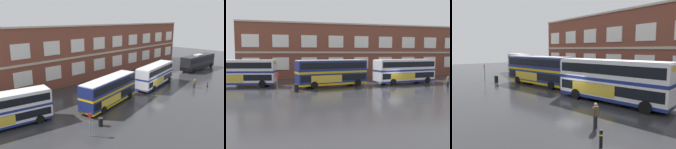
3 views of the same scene
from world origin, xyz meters
The scene contains 10 objects.
ground_plane centered at (0.00, 2.00, 0.00)m, with size 120.00×120.00×0.00m, color #2B2B2D.
brick_terminal_building centered at (2.22, 17.98, 5.46)m, with size 54.95×8.19×11.22m.
double_decker_near centered at (-23.48, 5.61, 2.15)m, with size 11.29×4.68×4.07m.
double_decker_middle centered at (-9.62, 1.98, 2.15)m, with size 11.28×4.52×4.07m.
double_decker_far centered at (3.08, 2.46, 2.15)m, with size 11.27×4.33×4.07m.
touring_coach centered at (22.16, 2.62, 1.91)m, with size 12.15×3.56×3.80m.
waiting_passenger centered at (6.79, -3.54, 0.93)m, with size 0.33×0.64×1.70m.
bus_stand_flag centered at (-17.80, -3.14, 1.64)m, with size 0.44×0.10×2.70m.
station_litter_bin centered at (-15.34, -2.16, 0.52)m, with size 0.60×0.60×1.03m.
safety_bollard_east centered at (8.77, -5.18, 0.49)m, with size 0.19×0.19×0.95m.
Camera 1 is at (-32.02, -20.17, 12.45)m, focal length 36.20 mm.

